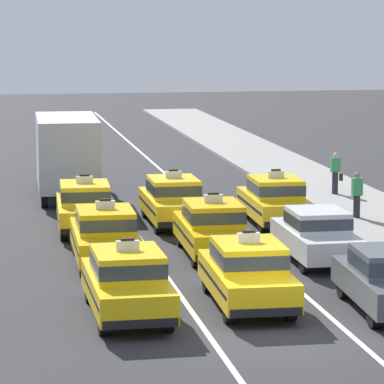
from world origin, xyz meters
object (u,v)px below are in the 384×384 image
sedan_right_second (317,234)px  pedestrian_trailing (357,195)px  taxi_left_second (105,235)px  pedestrian_mid_block (336,173)px  taxi_left_nearest (127,281)px  taxi_center_second (213,227)px  taxi_left_third (85,206)px  taxi_center_third (173,200)px  box_truck_left_fourth (66,153)px  taxi_left_fifth (62,155)px  taxi_center_nearest (248,272)px  taxi_right_third (275,200)px

sedan_right_second → pedestrian_trailing: size_ratio=2.69×
sedan_right_second → taxi_left_second: bearing=172.6°
taxi_left_second → pedestrian_mid_block: size_ratio=2.79×
taxi_left_nearest → taxi_center_second: 7.37m
taxi_left_third → sedan_right_second: taxi_left_third is taller
taxi_center_second → taxi_center_third: bearing=93.7°
taxi_left_second → box_truck_left_fourth: size_ratio=0.65×
box_truck_left_fourth → taxi_left_fifth: box_truck_left_fourth is taller
taxi_center_third → pedestrian_trailing: size_ratio=2.84×
pedestrian_trailing → taxi_center_third: bearing=175.6°
taxi_left_nearest → pedestrian_trailing: size_ratio=2.85×
taxi_center_nearest → taxi_right_third: 11.33m
taxi_left_third → taxi_right_third: (6.59, 0.09, 0.00)m
taxi_right_third → pedestrian_trailing: 3.00m
taxi_center_third → taxi_right_third: same height
box_truck_left_fourth → taxi_center_second: size_ratio=1.52×
box_truck_left_fourth → sedan_right_second: (6.36, -13.42, -0.93)m
taxi_left_second → taxi_left_third: (-0.14, 5.19, 0.00)m
sedan_right_second → pedestrian_trailing: pedestrian_trailing is taller
pedestrian_trailing → taxi_left_fifth: bearing=123.9°
taxi_center_nearest → sedan_right_second: 5.67m
taxi_center_third → taxi_right_third: bearing=-9.6°
pedestrian_trailing → taxi_left_second: bearing=-150.4°
box_truck_left_fourth → taxi_center_third: 7.51m
taxi_left_second → taxi_left_fifth: same height
taxi_left_second → taxi_center_second: (3.31, 0.58, 0.00)m
taxi_center_third → pedestrian_trailing: (6.47, -0.50, 0.08)m
taxi_right_third → pedestrian_mid_block: size_ratio=2.80×
taxi_center_third → taxi_right_third: 3.53m
taxi_left_fifth → taxi_center_third: 13.78m
taxi_center_nearest → taxi_center_second: 6.09m
taxi_left_nearest → pedestrian_trailing: (9.54, 11.32, 0.08)m
taxi_center_second → taxi_center_third: size_ratio=1.01×
taxi_left_second → taxi_center_third: (2.97, 5.87, 0.00)m
taxi_center_third → pedestrian_mid_block: bearing=33.1°
taxi_left_nearest → taxi_left_second: same height
taxi_center_third → pedestrian_trailing: taxi_center_third is taller
taxi_left_third → taxi_right_third: bearing=0.8°
taxi_center_nearest → sedan_right_second: taxi_center_nearest is taller
box_truck_left_fourth → taxi_center_nearest: 18.42m
pedestrian_trailing → taxi_left_nearest: bearing=-130.1°
taxi_left_second → pedestrian_mid_block: bearing=45.9°
box_truck_left_fourth → taxi_center_third: bearing=-64.8°
taxi_left_fifth → taxi_left_third: bearing=-90.8°
taxi_right_third → box_truck_left_fourth: bearing=132.2°
taxi_left_third → taxi_left_second: bearing=-88.5°
box_truck_left_fourth → taxi_left_third: bearing=-89.5°
box_truck_left_fourth → taxi_right_third: box_truck_left_fourth is taller
taxi_left_third → pedestrian_trailing: 9.58m
taxi_left_fifth → sedan_right_second: 21.04m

